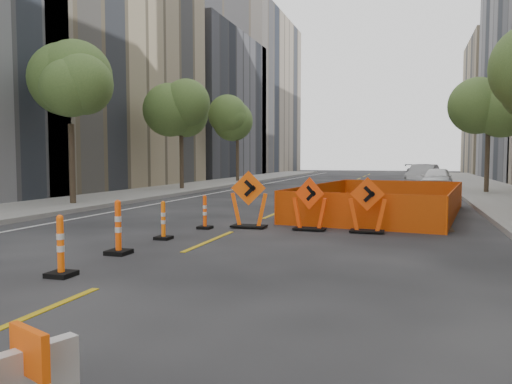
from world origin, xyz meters
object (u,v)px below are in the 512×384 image
(chevron_sign_right, at_px, (367,205))
(parked_car_far, at_px, (426,173))
(chevron_sign_center, at_px, (310,204))
(channelizer_3, at_px, (61,246))
(parked_car_near, at_px, (437,179))
(channelizer_6, at_px, (205,212))
(chevron_sign_left, at_px, (249,199))
(parked_car_mid, at_px, (423,175))
(channelizer_4, at_px, (118,227))
(channelizer_5, at_px, (163,220))

(chevron_sign_right, xyz_separation_m, parked_car_far, (2.25, 28.49, -0.01))
(chevron_sign_center, height_order, chevron_sign_right, chevron_sign_right)
(channelizer_3, xyz_separation_m, chevron_sign_center, (2.94, 6.41, 0.20))
(chevron_sign_right, bearing_deg, chevron_sign_center, 169.76)
(channelizer_3, height_order, parked_car_near, parked_car_near)
(parked_car_far, bearing_deg, channelizer_3, -119.82)
(channelizer_6, height_order, chevron_sign_left, chevron_sign_left)
(chevron_sign_left, bearing_deg, chevron_sign_right, -16.48)
(parked_car_mid, bearing_deg, channelizer_6, -92.39)
(channelizer_4, xyz_separation_m, channelizer_5, (-0.00, 1.95, -0.09))
(channelizer_3, relative_size, chevron_sign_center, 0.72)
(channelizer_5, distance_m, chevron_sign_right, 5.27)
(channelizer_4, relative_size, channelizer_5, 1.20)
(channelizer_4, relative_size, chevron_sign_center, 0.78)
(channelizer_4, distance_m, channelizer_5, 1.95)
(channelizer_3, distance_m, chevron_sign_center, 7.06)
(channelizer_4, distance_m, chevron_sign_left, 4.64)
(chevron_sign_center, bearing_deg, parked_car_mid, 99.40)
(chevron_sign_left, bearing_deg, channelizer_3, -117.77)
(chevron_sign_center, bearing_deg, channelizer_5, -123.03)
(channelizer_5, height_order, parked_car_near, parked_car_near)
(channelizer_3, bearing_deg, channelizer_4, 94.44)
(chevron_sign_left, relative_size, parked_car_mid, 0.36)
(channelizer_3, distance_m, parked_car_mid, 30.23)
(chevron_sign_center, bearing_deg, parked_car_far, 100.36)
(channelizer_5, distance_m, channelizer_6, 1.97)
(channelizer_3, relative_size, channelizer_5, 1.11)
(chevron_sign_right, height_order, parked_car_near, chevron_sign_right)
(channelizer_4, height_order, parked_car_mid, parked_car_mid)
(channelizer_3, relative_size, channelizer_4, 0.92)
(channelizer_3, height_order, channelizer_4, channelizer_4)
(channelizer_5, bearing_deg, chevron_sign_center, 39.06)
(channelizer_6, relative_size, chevron_sign_center, 0.65)
(channelizer_4, distance_m, parked_car_far, 33.66)
(channelizer_5, bearing_deg, channelizer_3, -87.74)
(chevron_sign_center, distance_m, parked_car_mid, 23.38)
(chevron_sign_left, height_order, parked_car_far, chevron_sign_left)
(channelizer_3, bearing_deg, parked_car_near, 73.97)
(chevron_sign_center, bearing_deg, chevron_sign_right, 17.75)
(chevron_sign_left, height_order, parked_car_mid, chevron_sign_left)
(channelizer_3, bearing_deg, chevron_sign_center, 65.37)
(channelizer_3, height_order, chevron_sign_left, chevron_sign_left)
(chevron_sign_right, xyz_separation_m, parked_car_near, (2.60, 18.22, -0.03))
(channelizer_5, relative_size, chevron_sign_center, 0.64)
(parked_car_near, xyz_separation_m, parked_car_far, (-0.36, 10.27, 0.02))
(channelizer_5, distance_m, chevron_sign_center, 3.99)
(chevron_sign_center, xyz_separation_m, parked_car_mid, (3.46, 23.13, 0.02))
(channelizer_6, relative_size, parked_car_near, 0.23)
(chevron_sign_center, height_order, parked_car_near, chevron_sign_center)
(chevron_sign_right, xyz_separation_m, parked_car_mid, (1.93, 23.13, 0.01))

